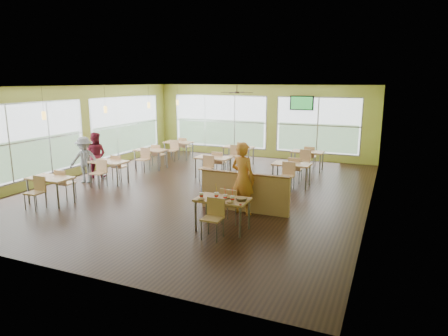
{
  "coord_description": "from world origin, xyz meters",
  "views": [
    {
      "loc": [
        5.43,
        -10.97,
        3.36
      ],
      "look_at": [
        1.37,
        -1.43,
        1.09
      ],
      "focal_mm": 32.0,
      "sensor_mm": 36.0,
      "label": 1
    }
  ],
  "objects_px": {
    "man_plaid": "(243,179)",
    "food_basket": "(241,199)",
    "half_wall_divider": "(244,192)",
    "main_table": "(222,204)"
  },
  "relations": [
    {
      "from": "half_wall_divider",
      "to": "man_plaid",
      "type": "distance_m",
      "value": 0.46
    },
    {
      "from": "man_plaid",
      "to": "food_basket",
      "type": "distance_m",
      "value": 1.29
    },
    {
      "from": "main_table",
      "to": "man_plaid",
      "type": "relative_size",
      "value": 0.81
    },
    {
      "from": "main_table",
      "to": "food_basket",
      "type": "bearing_deg",
      "value": 5.6
    },
    {
      "from": "main_table",
      "to": "man_plaid",
      "type": "height_order",
      "value": "man_plaid"
    },
    {
      "from": "half_wall_divider",
      "to": "food_basket",
      "type": "xyz_separation_m",
      "value": [
        0.44,
        -1.41,
        0.26
      ]
    },
    {
      "from": "main_table",
      "to": "food_basket",
      "type": "distance_m",
      "value": 0.47
    },
    {
      "from": "main_table",
      "to": "food_basket",
      "type": "xyz_separation_m",
      "value": [
        0.44,
        0.04,
        0.15
      ]
    },
    {
      "from": "food_basket",
      "to": "man_plaid",
      "type": "bearing_deg",
      "value": 109.13
    },
    {
      "from": "main_table",
      "to": "man_plaid",
      "type": "distance_m",
      "value": 1.29
    }
  ]
}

